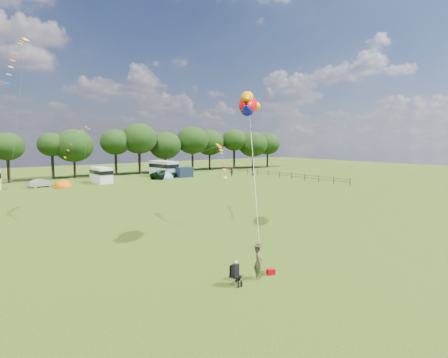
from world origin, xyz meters
TOP-DOWN VIEW (x-y plane):
  - ground_plane at (0.00, 0.00)m, footprint 180.00×180.00m
  - tree_line at (5.30, 54.99)m, footprint 102.98×10.98m
  - fence at (32.00, 34.50)m, footprint 0.12×33.12m
  - car_b at (-6.14, 44.93)m, footprint 3.60×1.93m
  - car_d at (14.30, 44.69)m, footprint 6.16×4.48m
  - campervan_c at (3.03, 45.30)m, footprint 2.22×5.19m
  - campervan_d at (16.02, 48.05)m, footprint 3.32×6.36m
  - tent_orange at (-3.67, 42.49)m, footprint 2.88×3.16m
  - tent_greyblue at (14.12, 44.62)m, footprint 3.66×4.00m
  - awning_navy at (18.45, 44.90)m, footprint 3.12×2.58m
  - kite_flyer at (-5.22, -1.76)m, footprint 0.70×0.75m
  - camp_chair at (-6.74, -1.74)m, footprint 0.62×0.63m
  - kite_bag at (-4.33, -1.79)m, footprint 0.49×0.39m
  - fish_kite at (-0.02, 5.15)m, footprint 3.56×3.63m
  - streamer_kite_a at (-10.78, 29.14)m, footprint 3.34×5.48m
  - streamer_kite_b at (-7.14, 22.19)m, footprint 4.16×4.68m
  - streamer_kite_c at (2.30, 11.41)m, footprint 3.17×4.88m
  - walker_a at (29.83, 38.18)m, footprint 0.80×0.52m
  - walker_b at (26.78, 40.76)m, footprint 1.10×0.66m

SIDE VIEW (x-z plane):
  - ground_plane at x=0.00m, z-range 0.00..0.00m
  - tent_greyblue at x=14.12m, z-range -1.34..1.38m
  - tent_orange at x=-3.67m, z-range -1.11..1.15m
  - kite_bag at x=-4.33m, z-range 0.00..0.30m
  - car_b at x=-6.14m, z-range 0.00..1.21m
  - fence at x=32.00m, z-range 0.10..1.30m
  - camp_chair at x=-6.74m, z-range 0.12..1.38m
  - car_d at x=14.30m, z-range 0.00..1.53m
  - walker_b at x=26.78m, z-range 0.00..1.60m
  - walker_a at x=29.83m, z-range 0.00..1.61m
  - kite_flyer at x=-5.22m, z-range 0.00..1.72m
  - awning_navy at x=18.45m, z-range 0.00..1.89m
  - campervan_c at x=3.03m, z-range 0.09..2.63m
  - campervan_d at x=16.02m, z-range 0.11..3.10m
  - streamer_kite_c at x=2.30m, z-range 4.40..7.20m
  - tree_line at x=5.30m, z-range 1.21..11.48m
  - streamer_kite_b at x=-7.14m, z-range 5.34..9.13m
  - fish_kite at x=-0.02m, z-range 8.58..10.73m
  - streamer_kite_a at x=-10.78m, z-range 13.30..19.05m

